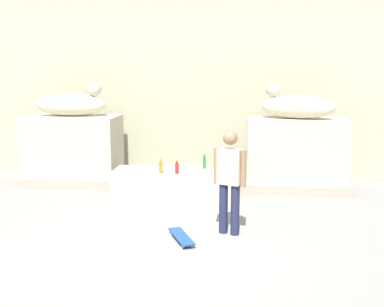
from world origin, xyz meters
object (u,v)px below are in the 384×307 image
bottle_orange (161,167)px  skateboard (181,237)px  bottle_green (204,162)px  bottle_red (177,168)px  skater (230,178)px  statue_reclining_left (72,104)px  statue_reclining_right (296,106)px

bottle_orange → skateboard: bearing=-72.4°
bottle_green → bottle_orange: bottle_green is taller
bottle_red → bottle_green: bearing=46.5°
skater → statue_reclining_left: bearing=159.3°
statue_reclining_left → skateboard: bearing=-53.9°
skater → bottle_red: size_ratio=6.05×
skateboard → bottle_green: 2.86m
statue_reclining_right → bottle_green: statue_reclining_right is taller
statue_reclining_right → bottle_green: bearing=36.1°
bottle_orange → bottle_red: bearing=-1.8°
skater → bottle_green: (-0.61, 2.40, -0.25)m
bottle_orange → statue_reclining_left: bearing=150.0°
statue_reclining_right → skateboard: statue_reclining_right is taller
statue_reclining_left → bottle_orange: bearing=-33.8°
bottle_green → statue_reclining_right: bearing=22.5°
bottle_red → bottle_orange: size_ratio=0.94×
statue_reclining_left → bottle_green: size_ratio=5.00×
bottle_green → bottle_orange: 0.98m
statue_reclining_right → bottle_red: (-2.43, -1.33, -1.16)m
skateboard → bottle_orange: bearing=172.9°
bottle_red → bottle_green: 0.73m
bottle_red → bottle_green: bottle_green is taller
bottle_red → skater: bearing=-59.2°
statue_reclining_right → bottle_red: size_ratio=6.11×
statue_reclining_right → bottle_red: 3.00m
statue_reclining_left → skater: statue_reclining_left is taller
statue_reclining_right → skateboard: (-2.03, -3.59, -1.74)m
bottle_red → bottle_orange: (-0.33, 0.01, 0.01)m
statue_reclining_left → skateboard: (2.99, -3.59, -1.74)m
skater → skateboard: (-0.72, -0.40, -0.86)m
statue_reclining_left → statue_reclining_right: (5.02, 0.01, 0.00)m
bottle_red → bottle_green: size_ratio=0.85×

